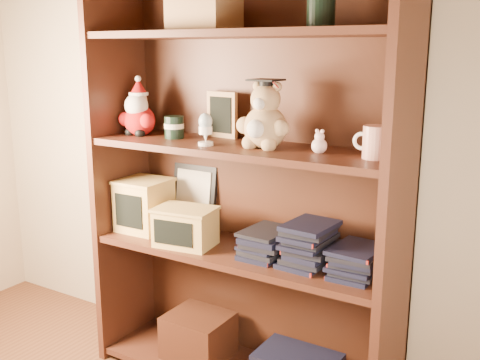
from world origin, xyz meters
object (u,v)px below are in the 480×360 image
(grad_teddy_bear, at_px, (264,121))
(treats_box, at_px, (144,205))
(teacher_mug, at_px, (375,142))
(bookcase, at_px, (246,188))

(grad_teddy_bear, distance_m, treats_box, 0.69)
(grad_teddy_bear, relative_size, teacher_mug, 2.08)
(bookcase, relative_size, teacher_mug, 13.61)
(teacher_mug, bearing_deg, treats_box, -179.94)
(treats_box, bearing_deg, bookcase, 6.33)
(bookcase, distance_m, treats_box, 0.48)
(grad_teddy_bear, height_order, treats_box, grad_teddy_bear)
(grad_teddy_bear, bearing_deg, bookcase, 151.41)
(grad_teddy_bear, distance_m, teacher_mug, 0.40)
(bookcase, xyz_separation_m, teacher_mug, (0.50, -0.05, 0.22))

